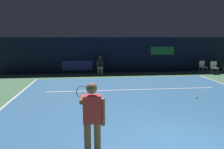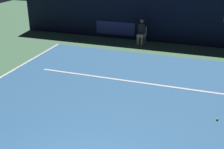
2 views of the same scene
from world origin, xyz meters
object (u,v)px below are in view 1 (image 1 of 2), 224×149
at_px(courtside_chair_near, 203,66).
at_px(tennis_ball, 197,98).
at_px(courtside_chair_far, 214,67).
at_px(tennis_player, 92,118).
at_px(line_judge_on_chair, 100,65).

bearing_deg(courtside_chair_near, tennis_ball, -120.54).
height_order(courtside_chair_near, courtside_chair_far, same).
bearing_deg(courtside_chair_far, tennis_ball, -126.48).
distance_m(courtside_chair_far, tennis_ball, 7.29).
distance_m(tennis_player, tennis_ball, 6.33).
xyz_separation_m(line_judge_on_chair, courtside_chair_far, (8.13, -0.65, -0.18)).
distance_m(tennis_player, courtside_chair_near, 13.52).
xyz_separation_m(tennis_player, line_judge_on_chair, (0.74, 10.80, -0.30)).
bearing_deg(courtside_chair_far, line_judge_on_chair, 175.40).
height_order(tennis_player, line_judge_on_chair, tennis_player).
relative_size(tennis_player, courtside_chair_near, 1.97).
relative_size(tennis_player, tennis_ball, 25.44).
height_order(courtside_chair_far, tennis_ball, courtside_chair_far).
bearing_deg(tennis_ball, line_judge_on_chair, 120.32).
relative_size(line_judge_on_chair, courtside_chair_near, 1.50).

